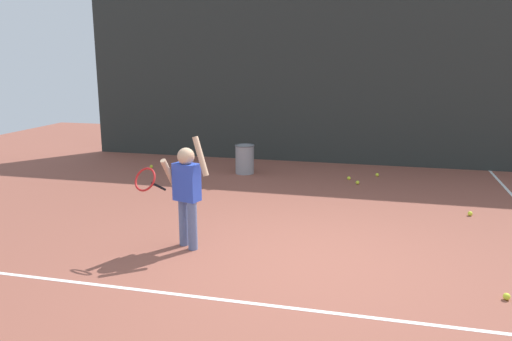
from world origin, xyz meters
The scene contains 14 objects.
ground_plane centered at (0.00, 0.00, 0.00)m, with size 20.00×20.00×0.00m, color brown.
court_line_baseline centered at (0.00, -1.13, 0.00)m, with size 9.00×0.05×0.00m, color white.
back_fence_windscreen centered at (0.00, 5.43, 1.85)m, with size 11.39×0.08×3.71m, color #282D2B.
fence_post_0 centered at (-5.55, 5.49, 1.93)m, with size 0.09×0.09×3.86m, color slate.
fence_post_1 centered at (0.00, 5.49, 1.93)m, with size 0.09×0.09×3.86m, color slate.
tennis_player centered at (-1.39, 0.04, 0.73)m, with size 0.83×0.57×1.35m.
ball_hopper centered at (-1.76, 3.99, 0.29)m, with size 0.38×0.38×0.56m.
tennis_ball_0 centered at (-2.59, 3.17, 0.03)m, with size 0.07×0.07×0.07m, color #CCE033.
tennis_ball_1 centered at (-3.73, 3.97, 0.03)m, with size 0.07×0.07×0.07m, color #CCE033.
tennis_ball_2 centered at (2.01, -0.48, 0.03)m, with size 0.07×0.07×0.07m, color #CCE033.
tennis_ball_3 centered at (0.43, 3.64, 0.03)m, with size 0.07×0.07×0.07m, color #CCE033.
tennis_ball_4 centered at (0.25, 3.93, 0.03)m, with size 0.07×0.07×0.07m, color #CCE033.
tennis_ball_5 centered at (2.08, 2.17, 0.03)m, with size 0.07×0.07×0.07m, color #CCE033.
tennis_ball_6 centered at (0.76, 4.34, 0.03)m, with size 0.07×0.07×0.07m, color #CCE033.
Camera 1 is at (0.78, -5.25, 2.22)m, focal length 35.34 mm.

